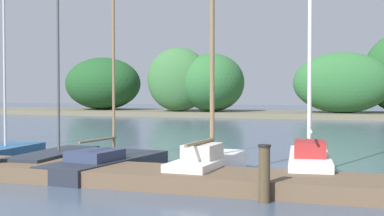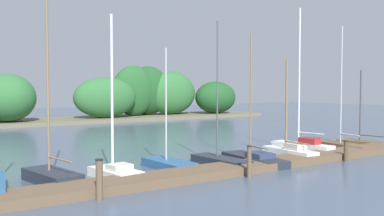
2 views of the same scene
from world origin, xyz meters
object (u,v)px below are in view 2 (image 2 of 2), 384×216
object	(u,v)px
sailboat_10	(361,142)
mooring_piling_1	(99,180)
sailboat_3	(114,168)
sailboat_9	(342,145)
sailboat_6	(253,158)
sailboat_7	(288,151)
mooring_piling_3	(346,151)
sailboat_2	(50,173)
sailboat_4	(167,163)
sailboat_5	(218,160)
mooring_piling_2	(249,162)
sailboat_8	(301,144)

from	to	relation	value
sailboat_10	mooring_piling_1	world-z (taller)	sailboat_10
sailboat_3	sailboat_9	world-z (taller)	sailboat_9
sailboat_6	sailboat_7	distance (m)	2.65
mooring_piling_3	sailboat_6	bearing A→B (deg)	152.47
sailboat_7	mooring_piling_3	distance (m)	2.95
sailboat_9	sailboat_6	bearing A→B (deg)	101.66
sailboat_2	sailboat_4	world-z (taller)	sailboat_2
sailboat_5	mooring_piling_1	world-z (taller)	sailboat_5
sailboat_5	sailboat_2	bearing A→B (deg)	80.17
sailboat_4	sailboat_5	xyz separation A→B (m)	(2.43, -0.82, 0.04)
mooring_piling_1	mooring_piling_2	world-z (taller)	mooring_piling_1
mooring_piling_1	sailboat_9	bearing A→B (deg)	9.55
sailboat_4	mooring_piling_3	size ratio (longest dim) A/B	5.28
sailboat_7	sailboat_10	world-z (taller)	sailboat_7
sailboat_6	sailboat_10	size ratio (longest dim) A/B	1.30
sailboat_4	sailboat_8	distance (m)	9.17
sailboat_3	mooring_piling_2	distance (m)	5.73
sailboat_4	sailboat_8	size ratio (longest dim) A/B	0.67
sailboat_4	sailboat_2	bearing A→B (deg)	86.11
sailboat_7	sailboat_8	distance (m)	2.46
sailboat_7	sailboat_9	size ratio (longest dim) A/B	0.70
mooring_piling_1	sailboat_5	bearing A→B (deg)	21.01
sailboat_7	sailboat_9	xyz separation A→B (m)	(5.32, 0.47, -0.11)
sailboat_2	sailboat_6	distance (m)	9.81
sailboat_5	sailboat_9	world-z (taller)	sailboat_9
sailboat_9	mooring_piling_3	xyz separation A→B (m)	(-3.56, -2.83, 0.27)
mooring_piling_2	mooring_piling_3	xyz separation A→B (m)	(6.89, 0.20, -0.14)
sailboat_5	sailboat_4	bearing A→B (deg)	67.77
sailboat_3	sailboat_5	size ratio (longest dim) A/B	0.98
sailboat_5	mooring_piling_1	distance (m)	7.76
sailboat_5	sailboat_8	bearing A→B (deg)	-87.96
mooring_piling_2	sailboat_9	bearing A→B (deg)	16.18
sailboat_2	sailboat_3	bearing A→B (deg)	-114.61
sailboat_3	sailboat_7	bearing A→B (deg)	-102.31
sailboat_6	mooring_piling_3	xyz separation A→B (m)	(4.41, -2.30, 0.28)
sailboat_5	sailboat_3	bearing A→B (deg)	83.68
sailboat_8	sailboat_3	bearing A→B (deg)	85.03
sailboat_10	mooring_piling_2	distance (m)	13.19
sailboat_6	mooring_piling_2	world-z (taller)	sailboat_6
sailboat_3	sailboat_9	bearing A→B (deg)	-99.27
sailboat_2	sailboat_7	bearing A→B (deg)	-106.71
sailboat_3	mooring_piling_1	distance (m)	3.57
sailboat_4	mooring_piling_1	xyz separation A→B (m)	(-4.80, -3.60, 0.46)
sailboat_2	mooring_piling_2	bearing A→B (deg)	-128.69
sailboat_3	sailboat_8	world-z (taller)	sailboat_8
sailboat_6	sailboat_8	size ratio (longest dim) A/B	0.77
sailboat_7	sailboat_10	xyz separation A→B (m)	(7.66, 0.66, -0.11)
sailboat_9	mooring_piling_1	xyz separation A→B (m)	(-17.05, -2.87, 0.43)
sailboat_6	mooring_piling_1	world-z (taller)	sailboat_6
sailboat_8	sailboat_5	bearing A→B (deg)	88.74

